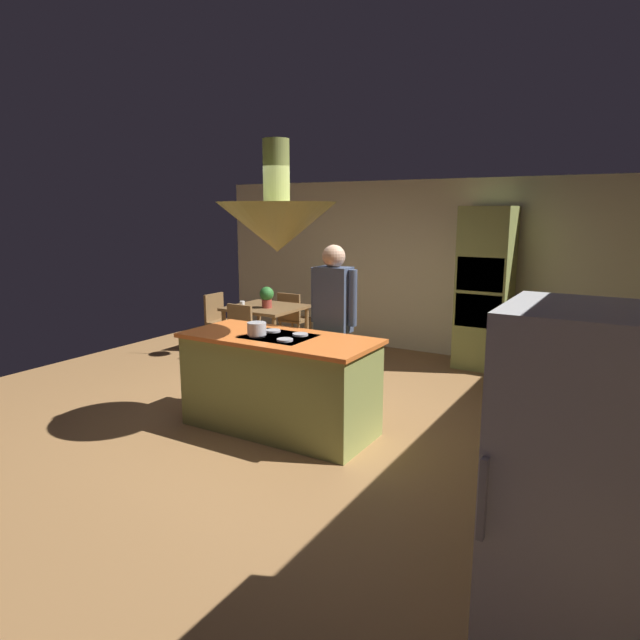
{
  "coord_description": "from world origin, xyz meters",
  "views": [
    {
      "loc": [
        2.96,
        -4.4,
        2.11
      ],
      "look_at": [
        0.1,
        0.4,
        1.0
      ],
      "focal_mm": 31.08,
      "sensor_mm": 36.0,
      "label": 1
    }
  ],
  "objects": [
    {
      "name": "ground",
      "position": [
        0.0,
        0.0,
        0.0
      ],
      "size": [
        8.16,
        8.16,
        0.0
      ],
      "primitive_type": "plane",
      "color": "#9E7042"
    },
    {
      "name": "wall_back",
      "position": [
        0.0,
        3.45,
        1.27
      ],
      "size": [
        6.8,
        0.1,
        2.55
      ],
      "primitive_type": "cube",
      "color": "beige",
      "rests_on": "ground"
    },
    {
      "name": "kitchen_island",
      "position": [
        0.0,
        -0.2,
        0.47
      ],
      "size": [
        1.9,
        0.84,
        0.96
      ],
      "color": "#8C934C",
      "rests_on": "ground"
    },
    {
      "name": "counter_run_right",
      "position": [
        2.84,
        0.6,
        0.48
      ],
      "size": [
        0.73,
        2.63,
        0.94
      ],
      "color": "#8C934C",
      "rests_on": "ground"
    },
    {
      "name": "oven_tower",
      "position": [
        1.1,
        3.04,
        1.08
      ],
      "size": [
        0.66,
        0.62,
        2.17
      ],
      "color": "#8C934C",
      "rests_on": "ground"
    },
    {
      "name": "refrigerator",
      "position": [
        2.8,
        -1.9,
        0.86
      ],
      "size": [
        0.72,
        0.74,
        1.72
      ],
      "color": "white",
      "rests_on": "ground"
    },
    {
      "name": "dining_table",
      "position": [
        -1.7,
        1.9,
        0.66
      ],
      "size": [
        0.99,
        0.94,
        0.76
      ],
      "color": "brown",
      "rests_on": "ground"
    },
    {
      "name": "person_at_island",
      "position": [
        0.21,
        0.49,
        1.03
      ],
      "size": [
        0.53,
        0.24,
        1.77
      ],
      "color": "tan",
      "rests_on": "ground"
    },
    {
      "name": "range_hood",
      "position": [
        0.0,
        -0.2,
        1.99
      ],
      "size": [
        1.1,
        1.1,
        1.0
      ],
      "color": "#8C934C"
    },
    {
      "name": "pendant_light_over_table",
      "position": [
        -1.7,
        1.9,
        1.86
      ],
      "size": [
        0.32,
        0.32,
        0.82
      ],
      "color": "#E0B266"
    },
    {
      "name": "chair_facing_island",
      "position": [
        -1.7,
        1.21,
        0.5
      ],
      "size": [
        0.4,
        0.4,
        0.87
      ],
      "color": "brown",
      "rests_on": "ground"
    },
    {
      "name": "chair_by_back_wall",
      "position": [
        -1.7,
        2.59,
        0.5
      ],
      "size": [
        0.4,
        0.4,
        0.87
      ],
      "rotation": [
        0.0,
        0.0,
        3.14
      ],
      "color": "brown",
      "rests_on": "ground"
    },
    {
      "name": "chair_at_corner",
      "position": [
        -2.57,
        1.9,
        0.5
      ],
      "size": [
        0.4,
        0.4,
        0.87
      ],
      "rotation": [
        0.0,
        0.0,
        1.57
      ],
      "color": "brown",
      "rests_on": "ground"
    },
    {
      "name": "potted_plant_on_table",
      "position": [
        -1.62,
        1.82,
        0.93
      ],
      "size": [
        0.2,
        0.2,
        0.3
      ],
      "color": "#99382D",
      "rests_on": "dining_table"
    },
    {
      "name": "cup_on_table",
      "position": [
        -1.94,
        1.67,
        0.81
      ],
      "size": [
        0.07,
        0.07,
        0.09
      ],
      "primitive_type": "cylinder",
      "color": "white",
      "rests_on": "dining_table"
    },
    {
      "name": "canister_flour",
      "position": [
        2.84,
        -0.05,
        1.02
      ],
      "size": [
        0.13,
        0.13,
        0.16
      ],
      "primitive_type": "cylinder",
      "color": "#E0B78C",
      "rests_on": "counter_run_right"
    },
    {
      "name": "canister_sugar",
      "position": [
        2.84,
        0.13,
        1.04
      ],
      "size": [
        0.13,
        0.13,
        0.21
      ],
      "primitive_type": "cylinder",
      "color": "silver",
      "rests_on": "counter_run_right"
    },
    {
      "name": "microwave_on_counter",
      "position": [
        2.84,
        1.38,
        1.08
      ],
      "size": [
        0.46,
        0.36,
        0.28
      ],
      "primitive_type": "cube",
      "color": "#232326",
      "rests_on": "counter_run_right"
    },
    {
      "name": "cooking_pot_on_cooktop",
      "position": [
        -0.16,
        -0.33,
        1.02
      ],
      "size": [
        0.18,
        0.18,
        0.12
      ],
      "primitive_type": "cylinder",
      "color": "#B2B2B7",
      "rests_on": "kitchen_island"
    }
  ]
}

